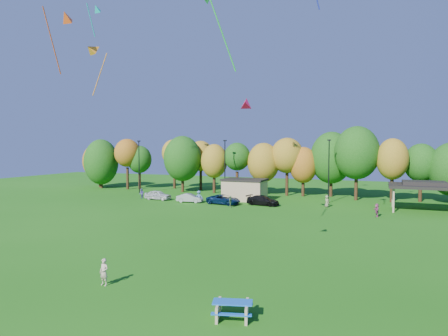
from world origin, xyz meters
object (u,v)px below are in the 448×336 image
at_px(picnic_table, 233,308).
at_px(car_b, 190,198).
at_px(kite_flyer, 104,272).
at_px(car_c, 224,199).
at_px(car_d, 263,200).
at_px(car_a, 158,195).

xyz_separation_m(picnic_table, car_b, (-19.56, 34.02, 0.15)).
relative_size(kite_flyer, car_c, 0.33).
distance_m(picnic_table, car_c, 36.97).
relative_size(kite_flyer, car_d, 0.34).
xyz_separation_m(car_a, car_c, (11.02, -0.63, -0.04)).
bearing_deg(car_d, car_a, 102.18).
bearing_deg(car_c, car_b, 99.37).
bearing_deg(car_b, car_a, 73.65).
relative_size(picnic_table, car_d, 0.48).
distance_m(kite_flyer, car_a, 37.34).
height_order(car_a, car_d, car_a).
distance_m(picnic_table, kite_flyer, 8.69).
height_order(car_a, car_b, car_a).
bearing_deg(car_a, car_c, -91.74).
distance_m(kite_flyer, car_d, 33.90).
bearing_deg(car_a, car_b, -95.36).
bearing_deg(car_c, car_a, 95.37).
bearing_deg(car_c, kite_flyer, -161.43).
height_order(picnic_table, car_c, car_c).
relative_size(car_b, car_c, 0.79).
xyz_separation_m(car_a, car_d, (16.42, 0.52, -0.04)).
xyz_separation_m(car_b, car_c, (5.25, 0.07, 0.05)).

